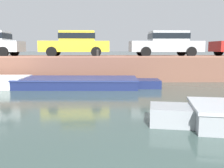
% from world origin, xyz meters
% --- Properties ---
extents(ground_plane, '(400.00, 400.00, 0.00)m').
position_xyz_m(ground_plane, '(0.00, 6.32, 0.00)').
color(ground_plane, '#384C47').
extents(far_quay_wall, '(60.00, 6.00, 1.39)m').
position_xyz_m(far_quay_wall, '(0.00, 15.65, 0.69)').
color(far_quay_wall, brown).
rests_on(far_quay_wall, ground).
extents(far_wall_coping, '(60.00, 0.24, 0.08)m').
position_xyz_m(far_wall_coping, '(0.00, 12.77, 1.43)').
color(far_wall_coping, '#925F4C').
rests_on(far_wall_coping, far_quay_wall).
extents(boat_moored_central_navy, '(6.97, 2.43, 0.47)m').
position_xyz_m(boat_moored_central_navy, '(-1.91, 10.94, 0.23)').
color(boat_moored_central_navy, navy).
rests_on(boat_moored_central_navy, ground).
extents(car_left_inner_yellow, '(4.20, 2.03, 1.54)m').
position_xyz_m(car_left_inner_yellow, '(-2.61, 14.31, 2.24)').
color(car_left_inner_yellow, yellow).
rests_on(car_left_inner_yellow, far_quay_wall).
extents(car_centre_silver, '(4.35, 2.04, 1.54)m').
position_xyz_m(car_centre_silver, '(2.94, 14.31, 2.24)').
color(car_centre_silver, '#B7BABC').
rests_on(car_centre_silver, far_quay_wall).
extents(mooring_bollard_mid, '(0.15, 0.15, 0.45)m').
position_xyz_m(mooring_bollard_mid, '(-1.25, 12.90, 1.63)').
color(mooring_bollard_mid, '#2D2B28').
rests_on(mooring_bollard_mid, far_quay_wall).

